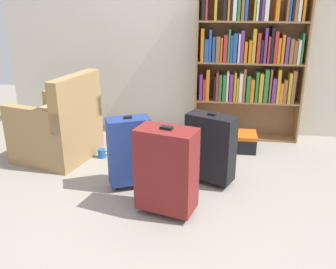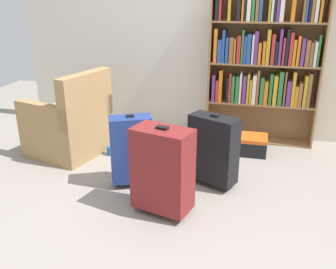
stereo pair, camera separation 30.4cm
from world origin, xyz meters
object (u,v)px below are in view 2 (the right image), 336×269
at_px(mug, 111,151).
at_px(suitcase_dark_red, 162,169).
at_px(suitcase_navy_blue, 131,149).
at_px(bookshelf, 264,58).
at_px(armchair, 70,125).
at_px(suitcase_black, 213,149).
at_px(storage_box, 245,144).

xyz_separation_m(mug, suitcase_dark_red, (0.82, -0.94, 0.33)).
distance_m(mug, suitcase_navy_blue, 0.78).
distance_m(bookshelf, armchair, 2.23).
xyz_separation_m(suitcase_black, suitcase_navy_blue, (-0.70, -0.18, -0.00)).
height_order(suitcase_black, suitcase_dark_red, suitcase_dark_red).
distance_m(armchair, mug, 0.51).
bearing_deg(suitcase_black, suitcase_dark_red, -120.33).
xyz_separation_m(bookshelf, suitcase_navy_blue, (-1.08, -1.39, -0.62)).
bearing_deg(armchair, suitcase_navy_blue, -31.53).
bearing_deg(bookshelf, suitcase_black, -107.32).
bearing_deg(suitcase_dark_red, mug, 131.04).
xyz_separation_m(suitcase_black, suitcase_dark_red, (-0.32, -0.55, 0.03)).
xyz_separation_m(armchair, mug, (0.43, 0.04, -0.27)).
xyz_separation_m(suitcase_dark_red, suitcase_navy_blue, (-0.38, 0.37, -0.03)).
relative_size(armchair, mug, 7.50).
bearing_deg(suitcase_navy_blue, suitcase_dark_red, -44.11).
distance_m(mug, suitcase_dark_red, 1.29).
distance_m(mug, storage_box, 1.46).
distance_m(armchair, suitcase_black, 1.61).
distance_m(bookshelf, storage_box, 0.97).
height_order(armchair, suitcase_navy_blue, armchair).
height_order(armchair, mug, armchair).
relative_size(storage_box, suitcase_black, 0.69).
bearing_deg(mug, armchair, -174.79).
distance_m(armchair, suitcase_dark_red, 1.55).
bearing_deg(armchair, suitcase_dark_red, -35.82).
xyz_separation_m(armchair, suitcase_dark_red, (1.25, -0.90, 0.06)).
xyz_separation_m(bookshelf, suitcase_dark_red, (-0.70, -1.76, -0.59)).
relative_size(mug, suitcase_black, 0.18).
xyz_separation_m(bookshelf, suitcase_black, (-0.38, -1.21, -0.62)).
height_order(mug, suitcase_dark_red, suitcase_dark_red).
bearing_deg(mug, storage_box, 16.18).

